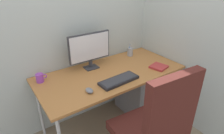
{
  "coord_description": "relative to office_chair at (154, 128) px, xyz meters",
  "views": [
    {
      "loc": [
        -1.02,
        -1.48,
        1.67
      ],
      "look_at": [
        -0.04,
        -0.07,
        0.82
      ],
      "focal_mm": 30.55,
      "sensor_mm": 36.0,
      "label": 1
    }
  ],
  "objects": [
    {
      "name": "notebook",
      "position": [
        0.59,
        0.52,
        0.16
      ],
      "size": [
        0.2,
        0.2,
        0.02
      ],
      "primitive_type": "cube",
      "rotation": [
        0.0,
        0.0,
        0.24
      ],
      "color": "#B23333",
      "rests_on": "desk"
    },
    {
      "name": "ground_plane",
      "position": [
        0.09,
        0.74,
        -0.57
      ],
      "size": [
        8.0,
        8.0,
        0.0
      ],
      "primitive_type": "plane",
      "color": "gray"
    },
    {
      "name": "filing_cabinet",
      "position": [
        0.56,
        0.78,
        -0.26
      ],
      "size": [
        0.41,
        0.5,
        0.62
      ],
      "color": "slate",
      "rests_on": "ground_plane"
    },
    {
      "name": "wall_side_right",
      "position": [
        0.9,
        0.55,
        0.83
      ],
      "size": [
        0.04,
        2.06,
        2.8
      ],
      "primitive_type": "cube",
      "color": "#B7C1BC",
      "rests_on": "ground_plane"
    },
    {
      "name": "mouse",
      "position": [
        -0.28,
        0.54,
        0.16
      ],
      "size": [
        0.06,
        0.09,
        0.04
      ],
      "primitive_type": "ellipsoid",
      "rotation": [
        0.0,
        0.0,
        0.04
      ],
      "color": "slate",
      "rests_on": "desk"
    },
    {
      "name": "coffee_mug",
      "position": [
        -0.58,
        0.97,
        0.19
      ],
      "size": [
        0.11,
        0.07,
        0.08
      ],
      "color": "purple",
      "rests_on": "desk"
    },
    {
      "name": "keyboard",
      "position": [
        0.05,
        0.53,
        0.16
      ],
      "size": [
        0.41,
        0.17,
        0.03
      ],
      "color": "black",
      "rests_on": "desk"
    },
    {
      "name": "monitor",
      "position": [
        -0.03,
        0.96,
        0.38
      ],
      "size": [
        0.48,
        0.12,
        0.39
      ],
      "color": "#333338",
      "rests_on": "desk"
    },
    {
      "name": "office_chair",
      "position": [
        0.0,
        0.0,
        0.0
      ],
      "size": [
        0.6,
        0.61,
        1.11
      ],
      "color": "black",
      "rests_on": "ground_plane"
    },
    {
      "name": "desk",
      "position": [
        0.09,
        0.74,
        0.1
      ],
      "size": [
        1.55,
        0.73,
        0.72
      ],
      "color": "#B27038",
      "rests_on": "ground_plane"
    },
    {
      "name": "pen_holder",
      "position": [
        0.55,
        0.97,
        0.2
      ],
      "size": [
        0.07,
        0.07,
        0.18
      ],
      "color": "#9EA0A5",
      "rests_on": "desk"
    },
    {
      "name": "wall_back",
      "position": [
        0.09,
        1.14,
        0.83
      ],
      "size": [
        2.88,
        0.04,
        2.8
      ],
      "primitive_type": "cube",
      "color": "#B7C1BC",
      "rests_on": "ground_plane"
    }
  ]
}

